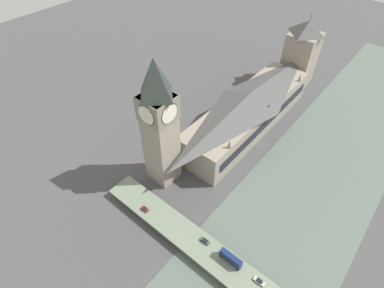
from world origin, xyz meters
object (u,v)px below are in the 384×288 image
Objects in this scene: clock_tower at (159,123)px; victoria_tower at (301,54)px; car_southbound_lead at (205,241)px; car_northbound_lead at (259,281)px; parliament_hall at (249,110)px; double_decker_bus_mid at (231,258)px; car_northbound_tail at (145,209)px; road_bridge at (245,282)px.

clock_tower reaches higher than victoria_tower.
victoria_tower is 11.67× the size of car_southbound_lead.
car_northbound_lead is (-69.76, 18.35, -32.42)m from clock_tower.
parliament_hall is 10.28× the size of double_decker_bus_mid.
clock_tower is at bearing -18.46° from double_decker_bus_mid.
parliament_hall is 69.32m from clock_tower.
road_bridge is at bearing -177.18° from car_northbound_tail.
parliament_hall is 67.79m from victoria_tower.
double_decker_bus_mid is 13.78m from car_northbound_lead.
car_northbound_lead is 1.07× the size of car_southbound_lead.
victoria_tower is (-12.23, -130.67, -13.81)m from clock_tower.
double_decker_bus_mid is 2.19× the size of car_northbound_lead.
victoria_tower is at bearing -90.68° from car_northbound_tail.
car_northbound_tail is (55.02, 2.71, 1.55)m from road_bridge.
car_northbound_lead is 59.63m from car_northbound_tail.
clock_tower is at bearing -18.07° from road_bridge.
parliament_hall reaches higher than car_northbound_tail.
victoria_tower is 13.06× the size of car_northbound_tail.
car_northbound_tail is (59.36, 5.71, -0.02)m from car_northbound_lead.
clock_tower is 6.83× the size of double_decker_bus_mid.
parliament_hall is 22.55× the size of car_northbound_lead.
clock_tower is 14.98× the size of car_northbound_lead.
victoria_tower is at bearing -78.51° from car_southbound_lead.
car_northbound_lead is 27.17m from car_southbound_lead.
car_southbound_lead is at bearing 156.41° from clock_tower.
car_northbound_lead is at bearing -179.49° from car_southbound_lead.
clock_tower is 0.46× the size of road_bridge.
double_decker_bus_mid is at bearing 106.37° from victoria_tower.
car_northbound_tail is (1.83, 154.73, -18.63)m from victoria_tower.
victoria_tower reaches higher than parliament_hall.
victoria_tower is at bearing -73.63° from double_decker_bus_mid.
road_bridge is at bearing 121.99° from parliament_hall.
car_southbound_lead is (13.54, -0.15, -1.99)m from double_decker_bus_mid.
car_southbound_lead reaches higher than road_bridge.
road_bridge is 5.50m from car_northbound_lead.
clock_tower is (12.29, 63.71, 24.42)m from parliament_hall.
clock_tower is 1.37× the size of victoria_tower.
clock_tower reaches higher than parliament_hall.
road_bridge is (-53.13, 85.06, -9.58)m from parliament_hall.
car_northbound_lead is at bearing -174.50° from car_northbound_tail.
road_bridge is (-65.42, 21.35, -34.00)m from clock_tower.
car_northbound_lead is at bearing -145.33° from road_bridge.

